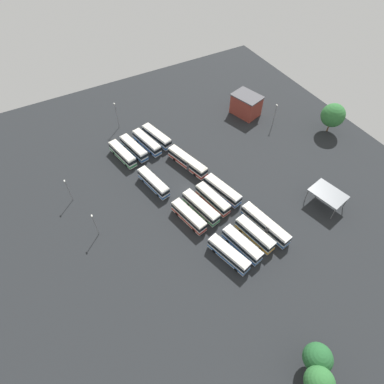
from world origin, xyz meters
name	(u,v)px	position (x,y,z in m)	size (l,w,h in m)	color
ground_plane	(188,191)	(0.00, 0.00, 0.00)	(119.29, 119.29, 0.00)	black
bus_row0_slot0	(265,225)	(-19.30, -10.15, 1.84)	(13.56, 4.89, 3.48)	silver
bus_row0_slot1	(255,234)	(-20.24, -6.41, 1.84)	(10.53, 4.42, 3.48)	silver
bus_row0_slot2	(242,245)	(-21.06, -2.30, 1.84)	(10.58, 4.58, 3.48)	silver
bus_row0_slot3	(229,254)	(-21.67, 1.64, 1.84)	(10.73, 5.18, 3.48)	silver
bus_row1_slot0	(223,190)	(-5.49, -7.09, 1.84)	(11.19, 4.97, 3.48)	silver
bus_row1_slot1	(213,199)	(-6.69, -3.42, 1.84)	(10.69, 4.38, 3.48)	silver
bus_row1_slot2	(201,207)	(-7.49, 0.49, 1.84)	(11.33, 4.76, 3.48)	silver
bus_row1_slot3	(189,216)	(-8.44, 4.35, 1.84)	(10.52, 4.56, 3.48)	silver
bus_row2_slot0	(187,162)	(7.95, -4.23, 1.84)	(13.52, 5.84, 3.48)	silver
bus_row2_slot3	(153,183)	(5.56, 7.21, 1.84)	(11.05, 4.58, 3.48)	silver
bus_row3_slot0	(157,136)	(21.83, -1.37, 1.84)	(11.21, 5.02, 3.48)	silver
bus_row3_slot1	(147,142)	(20.86, 2.26, 1.84)	(11.30, 4.68, 3.48)	silver
bus_row3_slot2	(134,148)	(20.41, 6.52, 1.84)	(11.00, 4.54, 3.48)	silver
bus_row3_slot3	(123,154)	(19.65, 10.26, 1.84)	(10.82, 4.48, 3.48)	silver
depot_building	(246,105)	(20.25, -32.35, 3.43)	(10.35, 8.71, 6.81)	maroon
maintenance_shelter	(328,194)	(-20.48, -27.96, 4.01)	(9.35, 7.48, 4.24)	slate
lamp_post_far_corner	(117,114)	(33.72, 6.20, 4.81)	(0.56, 0.28, 8.78)	slate
lamp_post_near_entrance	(275,114)	(11.18, -36.61, 4.14)	(0.56, 0.28, 7.46)	slate
lamp_post_mid_lot	(95,224)	(-1.48, 24.70, 4.10)	(0.56, 0.28, 7.38)	slate
lamp_post_by_building	(68,190)	(11.67, 27.19, 4.11)	(0.56, 0.28, 7.40)	slate
tree_northeast	(318,358)	(-46.88, 0.50, 4.71)	(5.07, 5.07, 7.26)	brown
tree_south_edge	(333,115)	(0.54, -49.53, 5.89)	(7.02, 7.02, 9.41)	brown
tree_northwest	(319,382)	(-49.68, 3.06, 5.42)	(4.96, 4.96, 7.93)	brown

